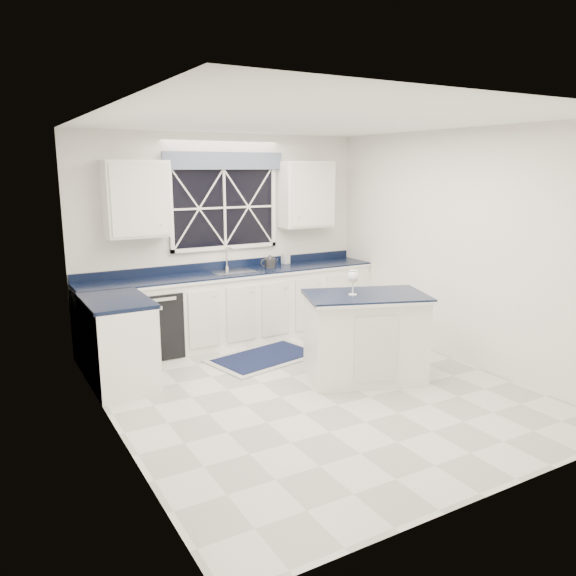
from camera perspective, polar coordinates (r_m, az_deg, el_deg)
ground at (r=5.94m, az=2.61°, el=-10.28°), size 4.50×4.50×0.00m
back_wall at (r=7.54m, az=-6.54°, el=5.10°), size 4.00×0.10×2.70m
base_cabinets at (r=7.16m, az=-7.31°, el=-2.64°), size 3.99×1.60×0.90m
countertop at (r=7.34m, az=-5.53°, el=1.52°), size 3.98×0.64×0.04m
dishwasher at (r=7.08m, az=-13.58°, el=-3.39°), size 0.60×0.58×0.82m
window at (r=7.46m, az=-6.48°, el=8.72°), size 1.65×0.09×1.26m
upper_cabinets at (r=7.34m, az=-6.11°, el=9.23°), size 3.10×0.34×0.90m
faucet at (r=7.48m, az=-6.17°, el=3.10°), size 0.05×0.20×0.30m
island at (r=6.14m, az=7.82°, el=-4.90°), size 1.45×1.15×0.95m
rug at (r=6.87m, az=-2.36°, el=-7.03°), size 1.45×1.05×0.02m
kettle at (r=7.58m, az=-1.86°, el=2.69°), size 0.25×0.18×0.18m
wine_glass at (r=5.93m, az=6.63°, el=1.04°), size 0.11×0.11×0.27m
soap_bottle at (r=7.90m, az=-0.25°, el=3.25°), size 0.11×0.11×0.21m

